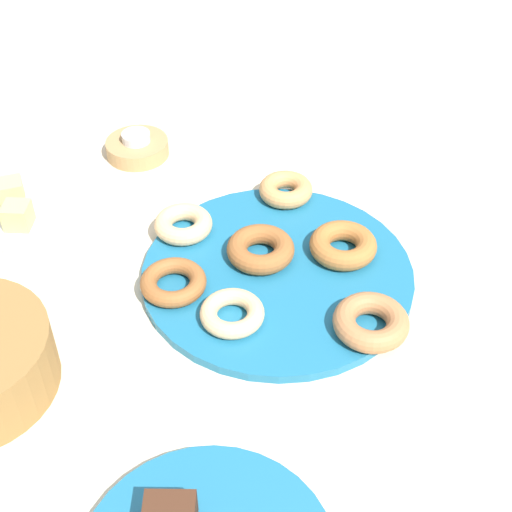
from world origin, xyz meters
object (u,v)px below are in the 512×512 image
(fruit_bowl, at_px, (24,222))
(melon_chunk_right, at_px, (11,192))
(donut_3, at_px, (371,322))
(donut_6, at_px, (286,190))
(melon_chunk_left, at_px, (18,215))
(donut_plate, at_px, (277,273))
(donut_2, at_px, (261,249))
(candle_holder, at_px, (137,148))
(donut_5, at_px, (173,282))
(donut_0, at_px, (232,313))
(donut_4, at_px, (183,224))
(tealight, at_px, (136,137))
(donut_1, at_px, (343,245))

(fruit_bowl, xyz_separation_m, melon_chunk_right, (0.03, 0.01, 0.04))
(donut_3, distance_m, fruit_bowl, 0.53)
(donut_6, xyz_separation_m, melon_chunk_left, (-0.03, 0.39, 0.03))
(donut_plate, xyz_separation_m, donut_2, (0.03, 0.02, 0.02))
(donut_6, height_order, candle_holder, donut_6)
(donut_plate, distance_m, donut_5, 0.15)
(donut_0, relative_size, donut_6, 1.01)
(donut_6, distance_m, melon_chunk_left, 0.39)
(donut_4, bearing_deg, melon_chunk_right, 70.38)
(donut_3, height_order, candle_holder, donut_3)
(donut_plate, bearing_deg, candle_holder, 26.67)
(tealight, bearing_deg, donut_0, -167.36)
(donut_6, distance_m, candle_holder, 0.28)
(donut_4, xyz_separation_m, melon_chunk_right, (0.09, 0.24, 0.03))
(donut_0, distance_m, candle_holder, 0.43)
(donut_6, bearing_deg, tealight, 50.48)
(donut_2, relative_size, melon_chunk_right, 2.63)
(donut_3, relative_size, tealight, 2.04)
(donut_4, distance_m, melon_chunk_right, 0.26)
(donut_plate, height_order, donut_4, donut_4)
(donut_5, height_order, melon_chunk_right, melon_chunk_right)
(melon_chunk_left, bearing_deg, donut_2, -107.46)
(donut_5, xyz_separation_m, candle_holder, (0.35, 0.03, -0.01))
(donut_plate, xyz_separation_m, candle_holder, (0.34, 0.17, 0.01))
(donut_3, bearing_deg, donut_5, 62.90)
(donut_2, xyz_separation_m, melon_chunk_right, (0.16, 0.34, 0.03))
(donut_6, relative_size, tealight, 1.75)
(fruit_bowl, height_order, melon_chunk_left, melon_chunk_left)
(donut_0, distance_m, donut_5, 0.10)
(donut_2, distance_m, tealight, 0.34)
(donut_0, distance_m, donut_2, 0.13)
(donut_5, bearing_deg, donut_4, -12.70)
(donut_1, distance_m, candle_holder, 0.42)
(donut_1, height_order, fruit_bowl, donut_1)
(donut_plate, bearing_deg, fruit_bowl, 64.81)
(donut_6, height_order, melon_chunk_left, melon_chunk_left)
(donut_3, relative_size, candle_holder, 0.92)
(donut_5, bearing_deg, melon_chunk_right, 46.68)
(donut_6, bearing_deg, donut_4, 108.17)
(donut_plate, bearing_deg, donut_2, 30.77)
(donut_5, height_order, tealight, tealight)
(donut_5, bearing_deg, donut_2, -72.04)
(donut_6, relative_size, melon_chunk_right, 2.28)
(donut_5, xyz_separation_m, donut_6, (0.17, -0.19, 0.00))
(tealight, bearing_deg, donut_1, -140.30)
(donut_0, xyz_separation_m, tealight, (0.42, 0.09, 0.01))
(donut_plate, height_order, candle_holder, candle_holder)
(tealight, height_order, fruit_bowl, tealight)
(tealight, bearing_deg, donut_6, -129.52)
(donut_0, height_order, melon_chunk_left, melon_chunk_left)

